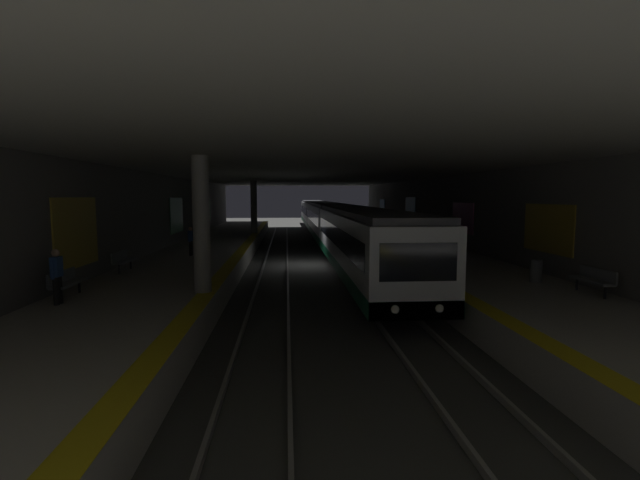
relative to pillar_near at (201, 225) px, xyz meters
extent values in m
plane|color=#42423F|center=(12.14, -4.35, -3.33)|extent=(120.00, 120.00, 0.00)
cube|color=gray|center=(12.14, -7.27, -3.25)|extent=(60.00, 0.09, 0.16)
cube|color=gray|center=(12.14, -5.83, -3.25)|extent=(60.00, 0.09, 0.16)
cube|color=gray|center=(12.14, -2.87, -3.25)|extent=(60.00, 0.09, 0.16)
cube|color=gray|center=(12.14, -1.43, -3.25)|extent=(60.00, 0.09, 0.16)
cube|color=#B7B2A8|center=(12.14, -10.90, -2.80)|extent=(60.00, 5.30, 1.05)
cube|color=yellow|center=(12.14, -8.55, -2.27)|extent=(60.00, 0.60, 0.01)
cube|color=#B7B2A8|center=(12.14, 2.20, -2.80)|extent=(60.00, 5.30, 1.05)
cube|color=yellow|center=(12.14, -0.15, -2.27)|extent=(60.00, 0.60, 0.01)
cube|color=slate|center=(12.14, -13.80, -0.53)|extent=(60.00, 0.50, 5.60)
cube|color=gold|center=(2.36, -13.52, -0.38)|extent=(3.39, 0.06, 2.00)
cube|color=#BF4C8C|center=(11.15, -13.52, -0.38)|extent=(3.13, 0.06, 1.84)
cube|color=#338CCC|center=(22.55, -13.52, -0.38)|extent=(2.91, 0.06, 2.46)
cube|color=#338CCC|center=(33.78, -13.52, -0.38)|extent=(2.42, 0.06, 1.92)
cube|color=slate|center=(12.14, 5.10, -0.53)|extent=(60.00, 0.50, 5.60)
cube|color=gold|center=(1.74, 4.82, -0.38)|extent=(3.32, 0.06, 2.56)
cube|color=#4CA566|center=(16.50, 4.82, -0.38)|extent=(3.43, 0.06, 2.43)
cube|color=#4CA566|center=(28.74, 4.82, -0.38)|extent=(2.79, 0.06, 2.18)
cube|color=#ADAAA3|center=(12.14, -4.35, 2.47)|extent=(60.00, 19.40, 0.40)
cylinder|color=gray|center=(0.00, 0.00, 0.00)|extent=(0.56, 0.56, 4.55)
cylinder|color=gray|center=(23.84, 0.00, 0.00)|extent=(0.56, 0.56, 4.55)
cube|color=silver|center=(6.42, -6.55, -1.27)|extent=(18.41, 2.80, 2.70)
cube|color=#14663D|center=(6.42, -6.55, -2.33)|extent=(18.41, 2.82, 0.56)
cube|color=black|center=(6.42, -6.55, -0.92)|extent=(16.94, 2.83, 0.90)
cube|color=#47474C|center=(6.42, -6.55, 0.21)|extent=(18.04, 2.58, 0.24)
cube|color=black|center=(1.36, -6.55, -2.79)|extent=(2.20, 1.64, 0.76)
cube|color=black|center=(11.48, -6.55, -2.79)|extent=(2.20, 1.64, 0.76)
cube|color=black|center=(-2.80, -6.55, -0.92)|extent=(0.04, 2.24, 1.10)
cylinder|color=silver|center=(-2.80, -7.20, -2.27)|extent=(0.04, 0.24, 0.24)
cylinder|color=silver|center=(-2.80, -5.90, -2.27)|extent=(0.04, 0.24, 0.24)
cube|color=silver|center=(25.43, -6.55, -1.27)|extent=(18.41, 2.80, 2.70)
cube|color=#14663D|center=(25.43, -6.55, -2.33)|extent=(18.41, 2.82, 0.56)
cube|color=black|center=(25.43, -6.55, -0.92)|extent=(16.94, 2.83, 0.90)
cube|color=#47474C|center=(25.43, -6.55, 0.21)|extent=(18.04, 2.58, 0.24)
cube|color=black|center=(20.37, -6.55, -2.79)|extent=(2.20, 1.64, 0.76)
cube|color=black|center=(30.49, -6.55, -2.79)|extent=(2.20, 1.64, 0.76)
cube|color=silver|center=(44.44, -6.55, -1.27)|extent=(18.41, 2.80, 2.70)
cube|color=#14663D|center=(44.44, -6.55, -2.33)|extent=(18.41, 2.82, 0.56)
cube|color=black|center=(44.44, -6.55, -0.92)|extent=(16.94, 2.83, 0.90)
cube|color=#47474C|center=(44.44, -6.55, 0.21)|extent=(18.04, 2.58, 0.24)
cube|color=black|center=(39.38, -6.55, -2.79)|extent=(2.20, 1.64, 0.76)
cube|color=black|center=(49.50, -6.55, -2.79)|extent=(2.20, 1.64, 0.76)
cylinder|color=#262628|center=(-2.03, -12.80, -2.07)|extent=(0.08, 0.08, 0.42)
cylinder|color=#262628|center=(-0.67, -12.80, -2.07)|extent=(0.08, 0.08, 0.42)
cube|color=gray|center=(-1.35, -12.80, -1.82)|extent=(1.70, 0.44, 0.08)
cube|color=gray|center=(-1.35, -13.02, -1.62)|extent=(1.70, 0.06, 0.40)
cylinder|color=#262628|center=(14.86, -12.80, -2.07)|extent=(0.08, 0.08, 0.42)
cylinder|color=#262628|center=(16.22, -12.80, -2.07)|extent=(0.08, 0.08, 0.42)
cube|color=gray|center=(15.54, -12.80, -1.82)|extent=(1.70, 0.44, 0.08)
cube|color=gray|center=(15.54, -13.02, -1.62)|extent=(1.70, 0.06, 0.40)
cylinder|color=#262628|center=(21.00, -12.80, -2.07)|extent=(0.08, 0.08, 0.42)
cylinder|color=#262628|center=(22.36, -12.80, -2.07)|extent=(0.08, 0.08, 0.42)
cube|color=gray|center=(21.68, -12.80, -1.82)|extent=(1.70, 0.44, 0.08)
cube|color=gray|center=(21.68, -13.02, -1.62)|extent=(1.70, 0.06, 0.40)
cylinder|color=#262628|center=(-1.20, 4.10, -2.07)|extent=(0.08, 0.08, 0.42)
cylinder|color=#262628|center=(0.16, 4.10, -2.07)|extent=(0.08, 0.08, 0.42)
cube|color=gray|center=(-0.52, 4.10, -1.82)|extent=(1.70, 0.44, 0.08)
cube|color=gray|center=(-0.52, 4.32, -1.62)|extent=(1.70, 0.06, 0.40)
cylinder|color=#262628|center=(3.69, 4.10, -2.07)|extent=(0.08, 0.08, 0.42)
cylinder|color=#262628|center=(5.05, 4.10, -2.07)|extent=(0.08, 0.08, 0.42)
cube|color=gray|center=(4.37, 4.10, -1.82)|extent=(1.70, 0.44, 0.08)
cube|color=gray|center=(4.37, 4.32, -1.62)|extent=(1.70, 0.06, 0.40)
cylinder|color=black|center=(9.29, 2.38, -1.88)|extent=(0.16, 0.16, 0.79)
cylinder|color=black|center=(9.49, 2.38, -1.88)|extent=(0.16, 0.16, 0.79)
cube|color=#284C93|center=(9.39, 2.38, -1.21)|extent=(0.36, 0.22, 0.56)
cylinder|color=#284C93|center=(9.14, 2.38, -1.26)|extent=(0.10, 0.10, 0.53)
cylinder|color=#284C93|center=(9.64, 2.38, -1.26)|extent=(0.10, 0.10, 0.53)
sphere|color=tan|center=(9.39, 2.38, -0.82)|extent=(0.21, 0.21, 0.21)
cylinder|color=black|center=(-1.52, 4.00, -1.86)|extent=(0.16, 0.16, 0.84)
cylinder|color=black|center=(-1.32, 4.00, -1.86)|extent=(0.16, 0.16, 0.84)
cube|color=#284C93|center=(-1.42, 4.00, -1.14)|extent=(0.36, 0.22, 0.59)
cylinder|color=#284C93|center=(-1.67, 4.00, -1.19)|extent=(0.10, 0.10, 0.57)
cylinder|color=#284C93|center=(-1.17, 4.00, -1.19)|extent=(0.10, 0.10, 0.57)
sphere|color=tan|center=(-1.42, 4.00, -0.73)|extent=(0.23, 0.23, 0.23)
cube|color=#1E512D|center=(13.06, -12.63, -2.08)|extent=(0.30, 0.20, 0.40)
cylinder|color=#595B5E|center=(0.75, -12.15, -1.85)|extent=(0.44, 0.44, 0.85)
camera|label=1|loc=(-14.91, -2.83, 0.95)|focal=24.75mm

